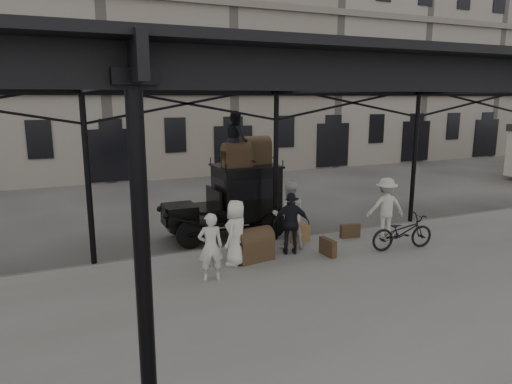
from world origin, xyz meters
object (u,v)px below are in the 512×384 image
(taxi, at_px, (237,197))
(steamer_trunk_roof_near, at_px, (237,157))
(porter_left, at_px, (211,247))
(steamer_trunk_platform, at_px, (253,247))
(bicycle, at_px, (402,232))
(porter_official, at_px, (291,223))

(taxi, bearing_deg, steamer_trunk_roof_near, -108.07)
(porter_left, relative_size, steamer_trunk_platform, 1.63)
(steamer_trunk_roof_near, distance_m, steamer_trunk_platform, 3.15)
(porter_left, xyz_separation_m, steamer_trunk_roof_near, (1.87, 3.21, 1.55))
(bicycle, bearing_deg, taxi, 51.58)
(steamer_trunk_roof_near, xyz_separation_m, steamer_trunk_platform, (-0.48, -2.40, -1.98))
(porter_left, height_order, steamer_trunk_platform, porter_left)
(porter_official, xyz_separation_m, steamer_trunk_roof_near, (-0.62, 2.35, 1.51))
(bicycle, relative_size, steamer_trunk_platform, 1.91)
(porter_official, relative_size, bicycle, 0.90)
(porter_left, xyz_separation_m, porter_official, (2.49, 0.86, 0.04))
(bicycle, height_order, steamer_trunk_roof_near, steamer_trunk_roof_near)
(porter_left, relative_size, porter_official, 0.95)
(porter_official, distance_m, bicycle, 3.09)
(porter_official, bearing_deg, taxi, -56.45)
(porter_official, distance_m, steamer_trunk_platform, 1.20)
(taxi, distance_m, steamer_trunk_roof_near, 1.31)
(steamer_trunk_platform, bearing_deg, bicycle, -21.09)
(taxi, xyz_separation_m, steamer_trunk_roof_near, (-0.08, -0.25, 1.28))
(bicycle, distance_m, steamer_trunk_platform, 4.13)
(taxi, bearing_deg, porter_official, -78.23)
(porter_official, bearing_deg, steamer_trunk_roof_near, -53.38)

